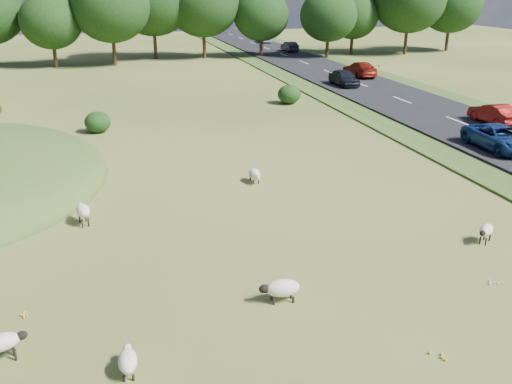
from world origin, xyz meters
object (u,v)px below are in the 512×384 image
at_px(car_2, 500,138).
at_px(car_5, 360,69).
at_px(car_4, 344,78).
at_px(sheep_4, 255,174).
at_px(car_1, 290,46).
at_px(sheep_2, 3,342).
at_px(sheep_1, 83,210).
at_px(car_0, 495,114).
at_px(sheep_3, 281,288).
at_px(car_3, 264,38).
at_px(sheep_5, 128,360).
at_px(sheep_0, 486,230).

xyz_separation_m(car_2, car_5, (3.80, 27.13, 0.05)).
height_order(car_4, car_5, same).
bearing_deg(sheep_4, car_1, 158.50).
bearing_deg(sheep_2, car_2, 12.57).
bearing_deg(sheep_1, car_0, -80.82).
distance_m(sheep_3, car_3, 78.21).
bearing_deg(car_2, sheep_2, -152.17).
bearing_deg(car_5, car_3, -90.00).
bearing_deg(car_3, sheep_2, 69.17).
relative_size(car_0, car_2, 0.85).
bearing_deg(car_5, car_4, 50.82).
relative_size(sheep_3, sheep_5, 1.18).
height_order(car_2, car_3, car_2).
height_order(car_3, car_5, car_5).
xyz_separation_m(car_0, car_5, (0.00, 21.58, 0.05)).
bearing_deg(sheep_3, car_5, -114.43).
bearing_deg(sheep_5, car_4, -28.12).
relative_size(sheep_5, car_2, 0.23).
bearing_deg(sheep_2, sheep_1, 62.53).
bearing_deg(sheep_4, sheep_1, -70.01).
bearing_deg(sheep_1, sheep_3, -153.81).
height_order(sheep_0, car_1, car_1).
bearing_deg(sheep_5, car_1, -19.21).
bearing_deg(sheep_4, sheep_5, -28.69).
relative_size(sheep_3, car_1, 0.32).
bearing_deg(sheep_3, sheep_0, -163.42).
height_order(sheep_2, car_3, car_3).
height_order(car_3, car_4, car_4).
bearing_deg(car_4, sheep_1, -130.90).
bearing_deg(sheep_4, car_0, 108.50).
height_order(sheep_5, car_5, car_5).
distance_m(sheep_1, sheep_4, 8.80).
bearing_deg(sheep_3, car_4, -112.71).
xyz_separation_m(sheep_1, car_2, (23.29, 4.43, 0.32)).
xyz_separation_m(car_4, car_5, (3.80, 4.66, -0.00)).
xyz_separation_m(sheep_5, car_0, (25.89, 20.26, 0.54)).
bearing_deg(sheep_5, car_5, -29.15).
height_order(sheep_2, car_2, car_2).
height_order(car_1, car_4, car_4).
xyz_separation_m(sheep_5, car_3, (25.89, 77.65, 0.49)).
distance_m(car_0, car_1, 44.46).
xyz_separation_m(sheep_3, car_1, (21.04, 62.41, 0.45)).
height_order(sheep_3, car_3, car_3).
xyz_separation_m(sheep_1, car_1, (27.09, 54.44, 0.31)).
relative_size(sheep_4, car_2, 0.24).
distance_m(car_3, car_4, 40.65).
bearing_deg(sheep_3, car_2, -140.68).
bearing_deg(sheep_0, sheep_4, -90.10).
bearing_deg(car_1, sheep_0, 78.61).
xyz_separation_m(car_0, car_4, (-3.80, 16.92, 0.05)).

